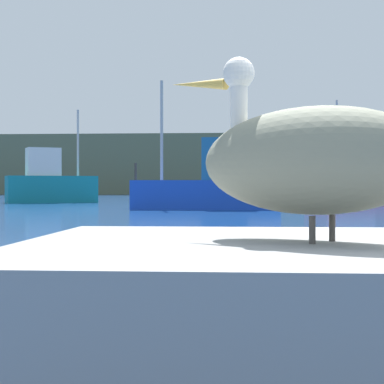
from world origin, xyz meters
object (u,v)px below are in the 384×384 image
(pelican, at_px, (309,159))
(fishing_boat_teal, at_px, (50,183))
(fishing_boat_blue, at_px, (210,185))
(fishing_boat_red, at_px, (371,185))

(pelican, bearing_deg, fishing_boat_teal, -35.64)
(pelican, xyz_separation_m, fishing_boat_blue, (-1.49, 23.52, -0.09))
(fishing_boat_blue, distance_m, fishing_boat_red, 14.37)
(pelican, distance_m, fishing_boat_blue, 23.57)
(fishing_boat_teal, bearing_deg, fishing_boat_red, -20.68)
(fishing_boat_blue, height_order, fishing_boat_teal, fishing_boat_teal)
(fishing_boat_teal, bearing_deg, pelican, -98.68)
(fishing_boat_blue, relative_size, fishing_boat_teal, 1.13)
(fishing_boat_blue, distance_m, fishing_boat_teal, 13.40)
(pelican, bearing_deg, fishing_boat_blue, -50.17)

